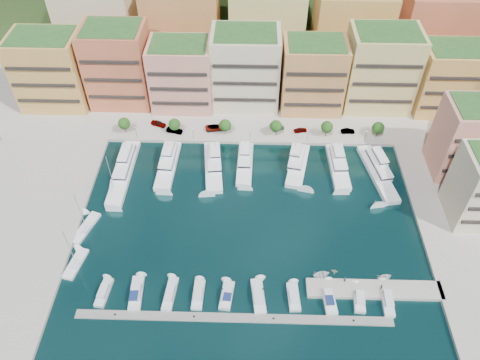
{
  "coord_description": "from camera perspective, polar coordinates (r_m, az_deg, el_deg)",
  "views": [
    {
      "loc": [
        -0.16,
        -81.97,
        97.29
      ],
      "look_at": [
        -2.61,
        8.12,
        6.0
      ],
      "focal_mm": 35.0,
      "sensor_mm": 36.0,
      "label": 1
    }
  ],
  "objects": [
    {
      "name": "yacht_6",
      "position": [
        143.79,
        16.4,
        1.17
      ],
      "size": [
        8.9,
        24.25,
        7.3
      ],
      "color": "white",
      "rests_on": "ground"
    },
    {
      "name": "apartment_6",
      "position": [
        169.56,
        24.03,
        11.2
      ],
      "size": [
        20.0,
        15.5,
        22.8
      ],
      "color": "#D4964D",
      "rests_on": "north_quay"
    },
    {
      "name": "finger_pier",
      "position": [
        118.2,
        16.01,
        -12.84
      ],
      "size": [
        32.0,
        5.0,
        2.0
      ],
      "primitive_type": "cube",
      "color": "#9E998E",
      "rests_on": "ground"
    },
    {
      "name": "yacht_1",
      "position": [
        141.96,
        -8.74,
        2.06
      ],
      "size": [
        5.77,
        20.69,
        7.3
      ],
      "color": "white",
      "rests_on": "ground"
    },
    {
      "name": "tender_3",
      "position": [
        120.06,
        16.9,
        -11.5
      ],
      "size": [
        1.69,
        1.57,
        0.73
      ],
      "primitive_type": "imported",
      "rotation": [
        0.0,
        0.0,
        1.24
      ],
      "color": "beige",
      "rests_on": "ground"
    },
    {
      "name": "north_quay",
      "position": [
        173.76,
        1.37,
        11.31
      ],
      "size": [
        220.0,
        64.0,
        2.0
      ],
      "primitive_type": "cube",
      "color": "#9E998E",
      "rests_on": "ground"
    },
    {
      "name": "ground",
      "position": [
        127.22,
        1.08,
        -4.53
      ],
      "size": [
        400.0,
        400.0,
        0.0
      ],
      "primitive_type": "plane",
      "color": "black",
      "rests_on": "ground"
    },
    {
      "name": "apartment_0",
      "position": [
        169.71,
        -22.04,
        12.3
      ],
      "size": [
        22.0,
        16.5,
        24.8
      ],
      "color": "#D4964D",
      "rests_on": "north_quay"
    },
    {
      "name": "apartment_2",
      "position": [
        158.61,
        -7.14,
        12.61
      ],
      "size": [
        20.0,
        15.5,
        22.8
      ],
      "color": "tan",
      "rests_on": "north_quay"
    },
    {
      "name": "sailboat_0",
      "position": [
        124.41,
        -19.4,
        -9.65
      ],
      "size": [
        4.58,
        9.49,
        13.2
      ],
      "color": "white",
      "rests_on": "ground"
    },
    {
      "name": "sailboat_2",
      "position": [
        138.26,
        -15.09,
        -1.17
      ],
      "size": [
        3.69,
        8.3,
        13.2
      ],
      "color": "white",
      "rests_on": "ground"
    },
    {
      "name": "yacht_2",
      "position": [
        140.1,
        -3.28,
        1.98
      ],
      "size": [
        6.94,
        21.29,
        7.3
      ],
      "color": "white",
      "rests_on": "ground"
    },
    {
      "name": "cruiser_5",
      "position": [
        112.51,
        2.25,
        -13.99
      ],
      "size": [
        3.82,
        9.34,
        2.55
      ],
      "color": "silver",
      "rests_on": "ground"
    },
    {
      "name": "car_4",
      "position": [
        152.32,
        7.38,
        6.07
      ],
      "size": [
        4.48,
        2.55,
        1.44
      ],
      "primitive_type": "imported",
      "rotation": [
        0.0,
        0.0,
        1.78
      ],
      "color": "gray",
      "rests_on": "north_quay"
    },
    {
      "name": "sailboat_1",
      "position": [
        130.87,
        -18.29,
        -5.61
      ],
      "size": [
        6.01,
        11.16,
        13.2
      ],
      "color": "white",
      "rests_on": "ground"
    },
    {
      "name": "yacht_4",
      "position": [
        141.29,
        7.05,
        2.04
      ],
      "size": [
        8.54,
        19.09,
        7.3
      ],
      "color": "white",
      "rests_on": "ground"
    },
    {
      "name": "south_pontoon",
      "position": [
        110.33,
        -0.77,
        -16.49
      ],
      "size": [
        72.0,
        2.2,
        0.35
      ],
      "primitive_type": "cube",
      "color": "gray",
      "rests_on": "ground"
    },
    {
      "name": "tender_2",
      "position": [
        120.45,
        17.23,
        -11.32
      ],
      "size": [
        4.54,
        3.97,
        0.78
      ],
      "primitive_type": "imported",
      "rotation": [
        0.0,
        0.0,
        1.97
      ],
      "color": "white",
      "rests_on": "ground"
    },
    {
      "name": "cruiser_8",
      "position": [
        115.49,
        14.32,
        -13.85
      ],
      "size": [
        3.09,
        7.48,
        2.55
      ],
      "color": "silver",
      "rests_on": "ground"
    },
    {
      "name": "apartment_1",
      "position": [
        163.56,
        -14.63,
        13.38
      ],
      "size": [
        20.0,
        16.5,
        26.8
      ],
      "color": "#D96A48",
      "rests_on": "north_quay"
    },
    {
      "name": "person_1",
      "position": [
        117.09,
        16.82,
        -12.35
      ],
      "size": [
        0.89,
        0.77,
        1.56
      ],
      "primitive_type": "imported",
      "rotation": [
        0.0,
        0.0,
        3.41
      ],
      "color": "brown",
      "rests_on": "finger_pier"
    },
    {
      "name": "lamppost_1",
      "position": [
        147.86,
        -5.76,
        5.9
      ],
      "size": [
        0.3,
        0.3,
        4.2
      ],
      "color": "black",
      "rests_on": "north_quay"
    },
    {
      "name": "backblock_4",
      "position": [
        187.56,
        22.67,
        16.28
      ],
      "size": [
        26.0,
        18.0,
        30.0
      ],
      "primitive_type": "cube",
      "color": "#D96A48",
      "rests_on": "north_quay"
    },
    {
      "name": "west_quay",
      "position": [
        136.97,
        -26.05,
        -6.09
      ],
      "size": [
        34.0,
        76.0,
        2.0
      ],
      "primitive_type": "cube",
      "color": "#9E998E",
      "rests_on": "ground"
    },
    {
      "name": "lamppost_0",
      "position": [
        151.09,
        -12.59,
        5.9
      ],
      "size": [
        0.3,
        0.3,
        4.2
      ],
      "color": "black",
      "rests_on": "north_quay"
    },
    {
      "name": "car_2",
      "position": [
        152.04,
        -3.07,
        6.42
      ],
      "size": [
        6.59,
        3.85,
        1.72
      ],
      "primitive_type": "imported",
      "rotation": [
        0.0,
        0.0,
        1.74
      ],
      "color": "gray",
      "rests_on": "north_quay"
    },
    {
      "name": "hillside",
      "position": [
        215.22,
        1.51,
        18.48
      ],
      "size": [
        240.0,
        40.0,
        58.0
      ],
      "primitive_type": "cube",
      "color": "#1E3214",
      "rests_on": "ground"
    },
    {
      "name": "backblock_0",
      "position": [
        184.24,
        -16.71,
        17.34
      ],
      "size": [
        26.0,
        18.0,
        30.0
      ],
      "primitive_type": "cube",
      "color": "beige",
      "rests_on": "north_quay"
    },
    {
      "name": "car_3",
      "position": [
        152.96,
        4.51,
        6.53
      ],
      "size": [
        4.76,
        1.94,
        1.38
      ],
      "primitive_type": "imported",
      "rotation": [
        0.0,
        0.0,
        1.57
      ],
      "color": "gray",
      "rests_on": "north_quay"
    },
    {
      "name": "backblock_3",
      "position": [
        179.36,
        13.29,
        17.24
      ],
      "size": [
        26.0,
        18.0,
        30.0
      ],
      "primitive_type": "cube",
      "color": "#D4964D",
      "rests_on": "north_quay"
    },
    {
      "name": "person_0",
      "position": [
        115.9,
        12.65,
        -11.75
      ],
      "size": [
        0.73,
        0.79,
        1.81
      ],
      "primitive_type": "imported",
      "rotation": [
        0.0,
        0.0,
        2.15
      ],
      "color": "#27324E",
      "rests_on": "finger_pier"
    },
    {
      "name": "tender_1",
      "position": [
        118.56,
        11.45,
        -10.82
      ],
      "size": [
        1.93,
        1.77,
        0.85
      ],
      "primitive_type": "imported",
      "rotation": [
        0.0,
        0.0,
        1.31
      ],
      "color": "#C4BB96",
      "rests_on": "ground"
    },
    {
      "name": "lamppost_2",
      "position": [
        146.77,
        1.27,
        5.8
      ],
      "size": [
        0.3,
        0.3,
        4.2
      ],
      "color": "black",
      "rests_on": "north_quay"
    },
    {
      "name": "tender_0",
      "position": [
        117.36,
        9.93,
        -11.32
      ],
      "size": [
        4.92,
        4.17,
        0.87
      ],
      "primitive_type": "imported",
      "rotation": [
        0.0,
        0.0,
        1.9
      ],
      "color": "silver",
      "rests_on": "ground"
    },
    {
      "name": "car_5",
      "position": [
        154.56,
        13.02,
        5.83
      ],
      "size": [
        4.44,
        1.76,
        1.44
      ],
      "primitive_type": "imported",
      "rotation": [
        0.0,
        0.0,
        1.62
      ],
      "color": "gray",
      "rests_on": "north_quay"
    },
    {
      "name": "cruiser_9",
      "position": [
        117.12,
        17.51,
        -13.72
      ],
      "size": [
        2.8,
        9.06,
        2.55
      ],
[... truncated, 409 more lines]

